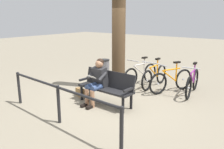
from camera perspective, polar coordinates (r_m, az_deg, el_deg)
name	(u,v)px	position (r m, az deg, el deg)	size (l,w,h in m)	color
ground_plane	(110,103)	(6.35, -0.46, -6.90)	(40.00, 40.00, 0.00)	gray
bench	(107,85)	(6.15, -1.22, -2.60)	(1.62, 0.54, 0.87)	black
person_reading	(97,79)	(6.12, -3.61, -1.18)	(0.50, 0.78, 1.20)	#262628
handbag	(80,92)	(6.86, -7.76, -4.32)	(0.30, 0.14, 0.24)	olive
tree_trunk	(119,24)	(7.22, 1.65, 12.20)	(0.41, 0.41, 4.06)	#4C3823
litter_bin	(104,71)	(8.03, -1.90, 0.77)	(0.37, 0.37, 0.84)	slate
bicycle_red	(192,83)	(7.30, 19.01, -1.87)	(0.48, 1.67, 0.94)	black
bicycle_black	(171,81)	(7.35, 14.26, -1.43)	(0.76, 1.56, 0.94)	black
bicycle_blue	(154,76)	(7.75, 10.33, -0.42)	(0.48, 1.68, 0.94)	black
bicycle_green	(141,74)	(7.91, 7.01, 0.02)	(0.48, 1.67, 0.94)	black
railing_fence	(58,96)	(5.15, -13.00, -5.24)	(3.58, 0.34, 0.85)	black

